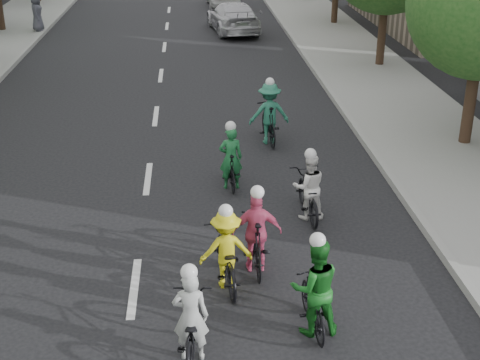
{
  "coord_description": "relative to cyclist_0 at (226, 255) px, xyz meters",
  "views": [
    {
      "loc": [
        1.15,
        -10.53,
        6.76
      ],
      "look_at": [
        2.14,
        2.48,
        1.0
      ],
      "focal_mm": 50.0,
      "sensor_mm": 36.0,
      "label": 1
    }
  ],
  "objects": [
    {
      "name": "spectator_2",
      "position": [
        -7.99,
        23.47,
        0.43
      ],
      "size": [
        0.63,
        0.91,
        1.78
      ],
      "primitive_type": "imported",
      "rotation": [
        0.0,
        0.0,
        1.64
      ],
      "color": "#494B56",
      "rests_on": "sidewalk_left"
    },
    {
      "name": "cyclist_3",
      "position": [
        -0.65,
        -2.0,
        -0.06
      ],
      "size": [
        0.76,
        1.81,
        1.68
      ],
      "rotation": [
        0.0,
        0.0,
        3.06
      ],
      "color": "black",
      "rests_on": "ground"
    },
    {
      "name": "cyclist_2",
      "position": [
        1.96,
        2.61,
        -0.02
      ],
      "size": [
        0.75,
        1.9,
        1.64
      ],
      "rotation": [
        0.0,
        0.0,
        3.19
      ],
      "color": "black",
      "rests_on": "ground"
    },
    {
      "name": "cyclist_1",
      "position": [
        0.36,
        4.34,
        -0.02
      ],
      "size": [
        0.59,
        1.53,
        1.71
      ],
      "rotation": [
        0.0,
        0.0,
        3.2
      ],
      "color": "black",
      "rests_on": "ground"
    },
    {
      "name": "curb_right",
      "position": [
        4.36,
        9.97,
        -0.52
      ],
      "size": [
        0.18,
        80.0,
        0.18
      ],
      "primitive_type": "cube",
      "color": "#999993",
      "rests_on": "ground"
    },
    {
      "name": "cyclist_5",
      "position": [
        0.61,
        0.51,
        0.05
      ],
      "size": [
        0.95,
        1.81,
        1.76
      ],
      "rotation": [
        0.0,
        0.0,
        3.13
      ],
      "color": "black",
      "rests_on": "ground"
    },
    {
      "name": "sidewalk_right",
      "position": [
        6.31,
        9.97,
        -0.53
      ],
      "size": [
        4.0,
        80.0,
        0.15
      ],
      "primitive_type": "cube",
      "color": "gray",
      "rests_on": "ground"
    },
    {
      "name": "cyclist_6",
      "position": [
        1.35,
        -1.52,
        0.09
      ],
      "size": [
        0.86,
        1.56,
        1.84
      ],
      "rotation": [
        0.0,
        0.0,
        3.21
      ],
      "color": "black",
      "rests_on": "ground"
    },
    {
      "name": "cyclist_0",
      "position": [
        0.0,
        0.0,
        0.0
      ],
      "size": [
        1.02,
        1.95,
        1.65
      ],
      "rotation": [
        0.0,
        0.0,
        3.25
      ],
      "color": "black",
      "rests_on": "ground"
    },
    {
      "name": "ground",
      "position": [
        -1.69,
        -0.03,
        -0.61
      ],
      "size": [
        120.0,
        120.0,
        0.0
      ],
      "primitive_type": "plane",
      "color": "black",
      "rests_on": "ground"
    },
    {
      "name": "cyclist_4",
      "position": [
        1.64,
        7.35,
        0.14
      ],
      "size": [
        1.18,
        1.92,
        1.91
      ],
      "rotation": [
        0.0,
        0.0,
        3.22
      ],
      "color": "black",
      "rests_on": "ground"
    },
    {
      "name": "follow_car_lead",
      "position": [
        1.67,
        23.19,
        0.13
      ],
      "size": [
        2.73,
        5.33,
        1.48
      ],
      "primitive_type": "imported",
      "rotation": [
        0.0,
        0.0,
        3.27
      ],
      "color": "silver",
      "rests_on": "ground"
    }
  ]
}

